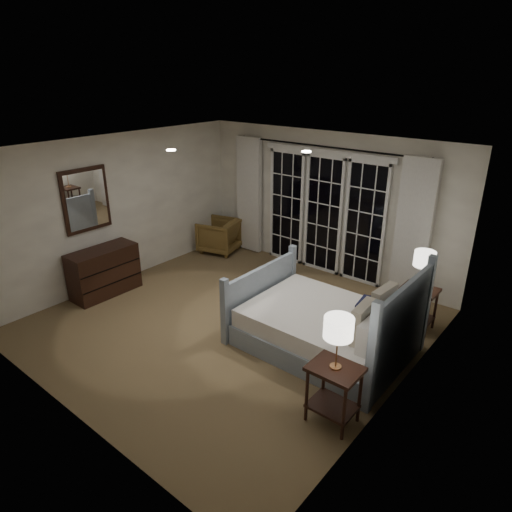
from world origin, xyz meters
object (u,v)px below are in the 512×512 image
Objects in this scene: nightstand_right at (418,302)px; armchair at (219,236)px; nightstand_left at (334,386)px; dresser at (104,271)px; bed at (327,327)px; lamp_right at (425,259)px; lamp_left at (339,328)px.

nightstand_right is 4.23m from armchair.
nightstand_left is 4.41m from dresser.
armchair is (-4.22, 0.38, -0.08)m from nightstand_right.
nightstand_left is at bearing -89.10° from nightstand_right.
dresser reaches higher than armchair.
bed reaches higher than lamp_right.
dresser is at bearing -19.10° from armchair.
lamp_left reaches higher than dresser.
nightstand_left is 5.07m from armchair.
lamp_left is 0.52× the size of dresser.
lamp_right reaches higher than nightstand_right.
lamp_left is (-0.00, 0.00, 0.69)m from nightstand_left.
bed is 2.93× the size of armchair.
dresser is at bearing -153.57° from nightstand_right.
bed is 1.94× the size of dresser.
lamp_right is at bearing 90.90° from nightstand_left.
lamp_left is (0.76, -1.14, 0.81)m from bed.
lamp_left reaches higher than lamp_right.
dresser is at bearing -153.57° from lamp_right.
bed reaches higher than nightstand_right.
lamp_left is at bearing 165.96° from nightstand_left.
nightstand_left is at bearing -2.70° from dresser.
bed is at bearing 123.76° from nightstand_left.
nightstand_right is 2.49m from lamp_left.
lamp_right reaches higher than nightstand_left.
lamp_left reaches higher than nightstand_left.
lamp_right reaches higher than dresser.
bed is 1.44m from nightstand_right.
lamp_right is at bearing 69.27° from armchair.
lamp_right is at bearing 59.86° from bed.
bed is at bearing 49.49° from armchair.
lamp_right is at bearing 90.90° from lamp_left.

